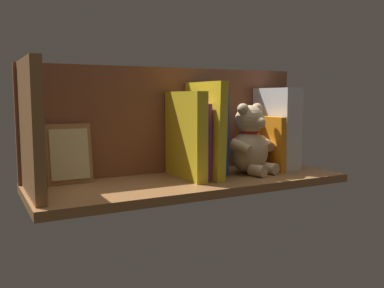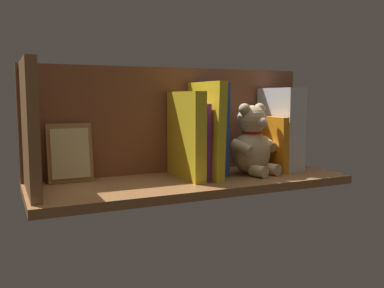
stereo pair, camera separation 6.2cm
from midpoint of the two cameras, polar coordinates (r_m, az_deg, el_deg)
The scene contains 13 objects.
ground_plane at distance 114.05cm, azimuth -1.56°, elevation -5.28°, with size 85.04×30.10×2.20cm, color brown.
shelf_back_panel at distance 123.43cm, azimuth -4.24°, elevation 3.25°, with size 85.04×1.50×30.41cm, color brown.
shelf_side_divider at distance 100.62cm, azimuth -22.73°, elevation 2.02°, with size 2.40×24.10×30.41cm, color brown.
book_0 at distance 136.01cm, azimuth 10.90°, elevation 1.64°, with size 1.60×12.44×21.82cm, color black.
dictionary_thick_white at distance 131.53cm, azimuth 10.08°, elevation 2.12°, with size 6.03×16.68×24.67cm, color silver.
book_1 at distance 129.08cm, azimuth 8.56°, elevation 0.17°, with size 1.90×17.34×16.18cm, color orange.
teddy_bear at distance 121.55cm, azimuth 6.51°, elevation 0.19°, with size 15.86×14.93×20.22cm.
book_2 at distance 121.47cm, azimuth 1.61°, elevation 2.17°, with size 1.85×12.68×26.01cm, color blue.
book_3 at distance 119.96cm, azimuth 0.67°, elevation 1.13°, with size 2.39×13.71×21.89cm, color black.
book_4 at distance 115.81cm, azimuth 0.15°, elevation 1.98°, with size 2.39×19.71×26.07cm, color yellow.
book_5 at distance 116.09cm, azimuth -1.34°, elevation 0.53°, with size 2.12×16.89×20.20cm, color purple.
book_6 at distance 113.52cm, azimuth -2.47°, elevation 1.22°, with size 3.19×19.26×23.46cm, color yellow.
picture_frame_leaning at distance 112.12cm, azimuth -17.88°, elevation -1.30°, with size 11.44×3.71×15.32cm.
Camera 1 is at (52.50, 98.57, 22.24)cm, focal length 39.26 mm.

